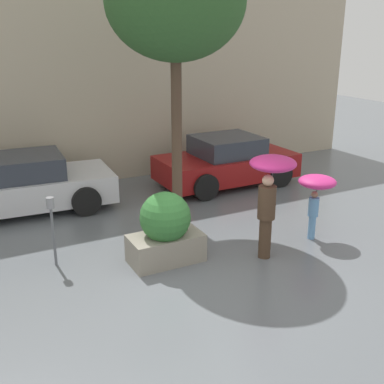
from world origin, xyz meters
TOP-DOWN VIEW (x-y plane):
  - ground_plane at (0.00, 0.00)m, footprint 40.00×40.00m
  - building_facade at (0.00, 6.50)m, footprint 18.00×0.30m
  - planter_box at (-0.08, 0.99)m, footprint 1.36×0.94m
  - person_adult at (1.74, 0.32)m, footprint 0.86×0.86m
  - person_child at (3.10, 0.57)m, footprint 0.76×0.76m
  - parked_car_near at (-1.97, 4.99)m, footprint 4.29×2.26m
  - parked_car_far at (3.40, 4.55)m, footprint 3.82×2.07m
  - street_tree at (1.00, 2.73)m, footprint 2.82×2.82m
  - parking_meter at (-1.95, 1.79)m, footprint 0.14×0.14m

SIDE VIEW (x-z plane):
  - ground_plane at x=0.00m, z-range 0.00..0.00m
  - parked_car_far at x=3.40m, z-range -0.05..1.30m
  - parked_car_near at x=-1.97m, z-range -0.05..1.31m
  - planter_box at x=-0.08m, z-range -0.03..1.32m
  - parking_meter at x=-1.95m, z-range 0.29..1.61m
  - person_child at x=3.10m, z-range 0.43..1.77m
  - person_adult at x=1.74m, z-range 0.49..2.45m
  - building_facade at x=0.00m, z-range 0.00..6.00m
  - street_tree at x=1.00m, z-range 1.71..7.59m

